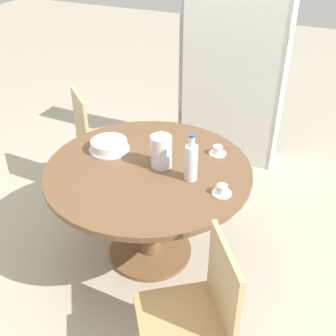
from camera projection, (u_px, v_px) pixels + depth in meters
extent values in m
plane|color=#B2A893|center=(151.00, 252.00, 3.07)|extent=(14.00, 14.00, 0.00)
cylinder|color=brown|center=(151.00, 250.00, 3.06)|extent=(0.59, 0.59, 0.03)
cylinder|color=brown|center=(149.00, 213.00, 2.88)|extent=(0.14, 0.14, 0.67)
cylinder|color=brown|center=(148.00, 170.00, 2.69)|extent=(1.32, 1.32, 0.04)
cylinder|color=tan|center=(135.00, 169.00, 3.62)|extent=(0.03, 0.03, 0.42)
cylinder|color=tan|center=(122.00, 150.00, 3.89)|extent=(0.03, 0.03, 0.42)
cylinder|color=tan|center=(95.00, 179.00, 3.49)|extent=(0.03, 0.03, 0.42)
cylinder|color=tan|center=(83.00, 158.00, 3.77)|extent=(0.03, 0.03, 0.42)
cube|color=tan|center=(107.00, 140.00, 3.57)|extent=(0.59, 0.59, 0.04)
cube|color=tan|center=(81.00, 119.00, 3.37)|extent=(0.31, 0.29, 0.43)
cylinder|color=tan|center=(141.00, 328.00, 2.29)|extent=(0.03, 0.03, 0.42)
cylinder|color=tan|center=(205.00, 317.00, 2.35)|extent=(0.03, 0.03, 0.42)
cube|color=tan|center=(181.00, 322.00, 2.04)|extent=(0.59, 0.59, 0.04)
cube|color=tan|center=(224.00, 282.00, 1.95)|extent=(0.25, 0.34, 0.43)
cube|color=silver|center=(283.00, 79.00, 3.64)|extent=(0.04, 0.28, 1.70)
cube|color=silver|center=(186.00, 65.00, 3.95)|extent=(0.04, 0.28, 1.70)
cube|color=silver|center=(228.00, 77.00, 3.69)|extent=(0.93, 0.02, 1.70)
cube|color=silver|center=(226.00, 152.00, 4.25)|extent=(0.86, 0.27, 0.04)
cube|color=silver|center=(229.00, 115.00, 4.02)|extent=(0.86, 0.27, 0.04)
cube|color=silver|center=(233.00, 72.00, 3.79)|extent=(0.86, 0.27, 0.04)
cube|color=silver|center=(237.00, 24.00, 3.56)|extent=(0.86, 0.27, 0.04)
cube|color=#234793|center=(254.00, 141.00, 4.04)|extent=(0.32, 0.21, 0.34)
cube|color=#B72D28|center=(201.00, 133.00, 4.24)|extent=(0.32, 0.21, 0.27)
cube|color=gold|center=(259.00, 101.00, 3.82)|extent=(0.31, 0.21, 0.35)
cube|color=#703384|center=(202.00, 92.00, 4.00)|extent=(0.31, 0.21, 0.35)
cube|color=gold|center=(264.00, 56.00, 3.59)|extent=(0.34, 0.21, 0.34)
cube|color=#234793|center=(206.00, 48.00, 3.77)|extent=(0.34, 0.21, 0.35)
cube|color=black|center=(269.00, 5.00, 3.37)|extent=(0.36, 0.21, 0.31)
cylinder|color=silver|center=(161.00, 151.00, 2.64)|extent=(0.14, 0.14, 0.21)
cone|color=silver|center=(161.00, 135.00, 2.57)|extent=(0.12, 0.12, 0.02)
sphere|color=silver|center=(161.00, 132.00, 2.56)|extent=(0.02, 0.02, 0.02)
cylinder|color=silver|center=(191.00, 163.00, 2.50)|extent=(0.08, 0.08, 0.23)
cylinder|color=silver|center=(192.00, 141.00, 2.43)|extent=(0.04, 0.04, 0.06)
cylinder|color=#2D5184|center=(192.00, 136.00, 2.40)|extent=(0.04, 0.04, 0.01)
cylinder|color=silver|center=(109.00, 149.00, 2.86)|extent=(0.28, 0.28, 0.01)
cylinder|color=silver|center=(109.00, 144.00, 2.84)|extent=(0.25, 0.25, 0.06)
cylinder|color=white|center=(222.00, 193.00, 2.44)|extent=(0.12, 0.12, 0.01)
cylinder|color=silver|center=(222.00, 189.00, 2.42)|extent=(0.06, 0.06, 0.05)
cylinder|color=white|center=(217.00, 153.00, 2.81)|extent=(0.12, 0.12, 0.01)
cylinder|color=silver|center=(218.00, 150.00, 2.80)|extent=(0.06, 0.06, 0.05)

